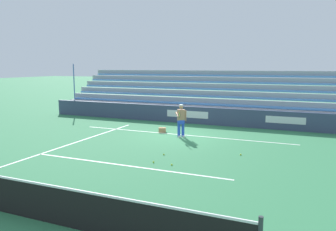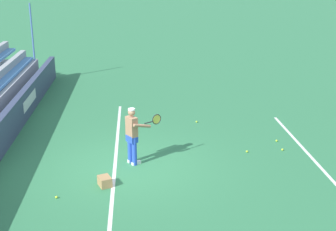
# 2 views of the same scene
# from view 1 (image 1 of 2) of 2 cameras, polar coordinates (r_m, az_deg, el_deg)

# --- Properties ---
(ground_plane) EXTENTS (160.00, 160.00, 0.00)m
(ground_plane) POSITION_cam_1_polar(r_m,az_deg,el_deg) (17.32, 1.73, -3.69)
(ground_plane) COLOR #337A4C
(court_baseline_white) EXTENTS (12.00, 0.10, 0.01)m
(court_baseline_white) POSITION_cam_1_polar(r_m,az_deg,el_deg) (17.77, 2.31, -3.36)
(court_baseline_white) COLOR white
(court_baseline_white) RESTS_ON ground
(court_sideline_white) EXTENTS (0.10, 12.00, 0.01)m
(court_sideline_white) POSITION_cam_1_polar(r_m,az_deg,el_deg) (16.02, -17.59, -5.10)
(court_sideline_white) COLOR white
(court_sideline_white) RESTS_ON ground
(court_service_line_white) EXTENTS (8.22, 0.10, 0.01)m
(court_service_line_white) POSITION_cam_1_polar(r_m,az_deg,el_deg) (12.51, -7.52, -8.60)
(court_service_line_white) COLOR white
(court_service_line_white) RESTS_ON ground
(back_wall_sponsor_board) EXTENTS (22.73, 0.25, 1.10)m
(back_wall_sponsor_board) POSITION_cam_1_polar(r_m,az_deg,el_deg) (21.00, 5.77, -0.02)
(back_wall_sponsor_board) COLOR #384260
(back_wall_sponsor_board) RESTS_ON ground
(bleacher_stand) EXTENTS (21.59, 4.00, 3.85)m
(bleacher_stand) POSITION_cam_1_polar(r_m,az_deg,el_deg) (23.47, 7.66, 1.46)
(bleacher_stand) COLOR #9EA3A8
(bleacher_stand) RESTS_ON ground
(tennis_player) EXTENTS (0.58, 1.06, 1.71)m
(tennis_player) POSITION_cam_1_polar(r_m,az_deg,el_deg) (17.04, 2.28, -0.83)
(tennis_player) COLOR blue
(tennis_player) RESTS_ON ground
(ball_box_cardboard) EXTENTS (0.48, 0.43, 0.26)m
(ball_box_cardboard) POSITION_cam_1_polar(r_m,az_deg,el_deg) (18.40, -1.01, -2.53)
(ball_box_cardboard) COLOR #A87F51
(ball_box_cardboard) RESTS_ON ground
(tennis_ball_toward_net) EXTENTS (0.07, 0.07, 0.07)m
(tennis_ball_toward_net) POSITION_cam_1_polar(r_m,az_deg,el_deg) (12.40, 0.66, -8.55)
(tennis_ball_toward_net) COLOR #CCE533
(tennis_ball_toward_net) RESTS_ON ground
(tennis_ball_midcourt) EXTENTS (0.07, 0.07, 0.07)m
(tennis_ball_midcourt) POSITION_cam_1_polar(r_m,az_deg,el_deg) (19.73, -1.25, -2.06)
(tennis_ball_midcourt) COLOR #CCE533
(tennis_ball_midcourt) RESTS_ON ground
(tennis_ball_by_box) EXTENTS (0.07, 0.07, 0.07)m
(tennis_ball_by_box) POSITION_cam_1_polar(r_m,az_deg,el_deg) (13.78, -0.73, -6.78)
(tennis_ball_by_box) COLOR #CCE533
(tennis_ball_by_box) RESTS_ON ground
(tennis_ball_near_player) EXTENTS (0.07, 0.07, 0.07)m
(tennis_ball_near_player) POSITION_cam_1_polar(r_m,az_deg,el_deg) (12.73, -2.55, -8.09)
(tennis_ball_near_player) COLOR #CCE533
(tennis_ball_near_player) RESTS_ON ground
(tennis_ball_far_left) EXTENTS (0.07, 0.07, 0.07)m
(tennis_ball_far_left) POSITION_cam_1_polar(r_m,az_deg,el_deg) (14.07, 12.54, -6.66)
(tennis_ball_far_left) COLOR #CCE533
(tennis_ball_far_left) RESTS_ON ground
(tennis_net) EXTENTS (11.09, 0.09, 1.07)m
(tennis_net) POSITION_cam_1_polar(r_m,az_deg,el_deg) (8.90, -23.29, -13.18)
(tennis_net) COLOR #33383D
(tennis_net) RESTS_ON ground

